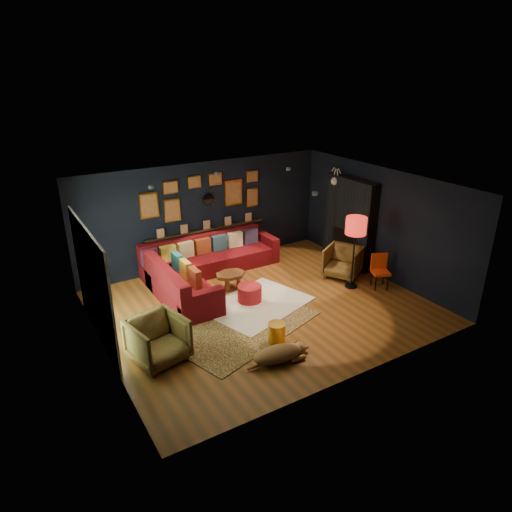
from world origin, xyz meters
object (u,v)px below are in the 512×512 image
pouf (250,293)px  armchair_left (158,338)px  dog (278,351)px  orange_chair (380,268)px  floor_lamp (356,229)px  coffee_table (231,276)px  gold_stool (277,333)px  sectional (200,269)px  armchair_right (343,260)px

pouf → armchair_left: bearing=-157.0°
pouf → dog: dog is taller
orange_chair → floor_lamp: 1.13m
orange_chair → coffee_table: bearing=175.7°
gold_stool → armchair_left: bearing=163.2°
sectional → armchair_left: bearing=-127.6°
coffee_table → armchair_right: bearing=-16.5°
armchair_left → orange_chair: (5.30, 0.11, 0.02)m
armchair_left → dog: size_ratio=0.72×
armchair_right → floor_lamp: floor_lamp is taller
armchair_right → dog: 3.87m
sectional → dog: sectional is taller
armchair_right → orange_chair: armchair_right is taller
armchair_right → armchair_left: bearing=-108.5°
sectional → gold_stool: (0.11, -3.08, -0.12)m
sectional → coffee_table: size_ratio=4.68×
floor_lamp → dog: bearing=-153.3°
coffee_table → dog: dog is taller
armchair_left → gold_stool: bearing=-29.4°
coffee_table → floor_lamp: bearing=-28.9°
coffee_table → dog: size_ratio=0.59×
armchair_right → dog: size_ratio=0.66×
orange_chair → dog: (-3.58, -1.22, -0.25)m
pouf → armchair_right: 2.58m
armchair_right → gold_stool: (-2.95, -1.60, -0.20)m
sectional → floor_lamp: (2.85, -2.04, 1.09)m
coffee_table → pouf: 0.76m
sectional → pouf: sectional is taller
pouf → armchair_right: armchair_right is taller
dog → coffee_table: bearing=84.6°
floor_lamp → dog: floor_lamp is taller
armchair_right → dog: (-3.25, -2.09, -0.20)m
armchair_left → pouf: bearing=10.4°
dog → gold_stool: bearing=65.4°
armchair_right → gold_stool: size_ratio=2.00×
coffee_table → armchair_left: bearing=-142.9°
sectional → dog: bearing=-93.0°
armchair_left → dog: (1.72, -1.10, -0.23)m
armchair_right → sectional: bearing=-145.6°
pouf → orange_chair: (2.90, -0.91, 0.26)m
gold_stool → dog: size_ratio=0.33×
coffee_table → gold_stool: 2.40m
sectional → gold_stool: bearing=-87.9°
gold_stool → orange_chair: size_ratio=0.51×
sectional → coffee_table: bearing=-58.4°
dog → floor_lamp: bearing=33.5°
coffee_table → orange_chair: (2.96, -1.65, 0.15)m
coffee_table → floor_lamp: floor_lamp is taller
sectional → floor_lamp: size_ratio=2.04×
coffee_table → armchair_left: size_ratio=0.82×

